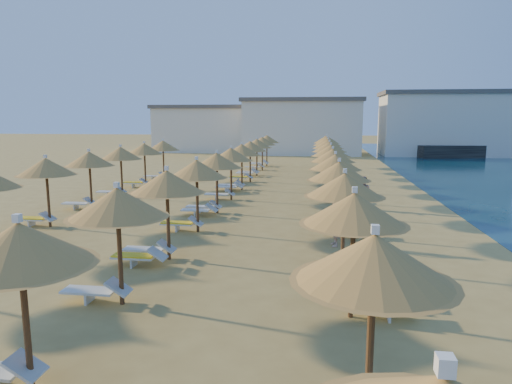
# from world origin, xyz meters

# --- Properties ---
(ground) EXTENTS (220.00, 220.00, 0.00)m
(ground) POSITION_xyz_m (0.00, 0.00, 0.00)
(ground) COLOR tan
(ground) RESTS_ON ground
(hotel_blocks) EXTENTS (46.44, 11.31, 8.10)m
(hotel_blocks) POSITION_xyz_m (3.65, 45.00, 3.70)
(hotel_blocks) COLOR silver
(hotel_blocks) RESTS_ON ground
(parasol_row_east) EXTENTS (2.59, 44.92, 3.21)m
(parasol_row_east) POSITION_xyz_m (3.83, 6.93, 2.64)
(parasol_row_east) COLOR brown
(parasol_row_east) RESTS_ON ground
(parasol_row_west) EXTENTS (2.59, 44.92, 3.21)m
(parasol_row_west) POSITION_xyz_m (-2.02, 6.93, 2.64)
(parasol_row_west) COLOR brown
(parasol_row_west) RESTS_ON ground
(parasol_row_inland) EXTENTS (2.59, 25.68, 3.21)m
(parasol_row_inland) POSITION_xyz_m (-8.78, 5.00, 2.64)
(parasol_row_inland) COLOR brown
(parasol_row_inland) RESTS_ON ground
(loungers) EXTENTS (15.81, 42.88, 0.66)m
(loungers) POSITION_xyz_m (-0.82, 6.38, 0.34)
(loungers) COLOR silver
(loungers) RESTS_ON ground
(beachgoer_b) EXTENTS (1.05, 1.10, 1.79)m
(beachgoer_b) POSITION_xyz_m (5.38, 6.75, 0.89)
(beachgoer_b) COLOR tan
(beachgoer_b) RESTS_ON ground
(beachgoer_a) EXTENTS (0.58, 0.76, 1.89)m
(beachgoer_a) POSITION_xyz_m (3.68, -0.25, 0.94)
(beachgoer_a) COLOR tan
(beachgoer_a) RESTS_ON ground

